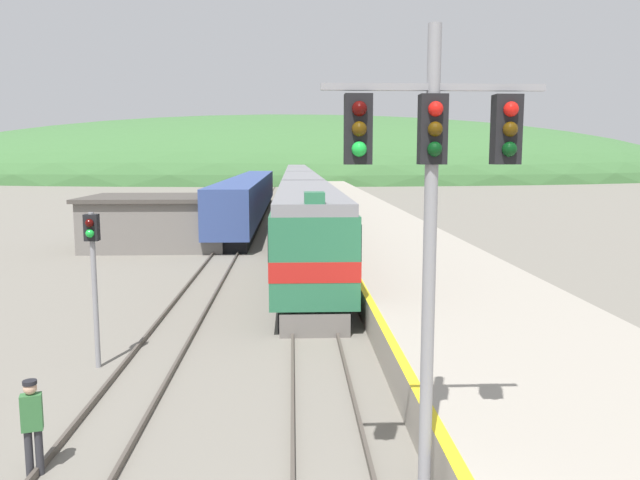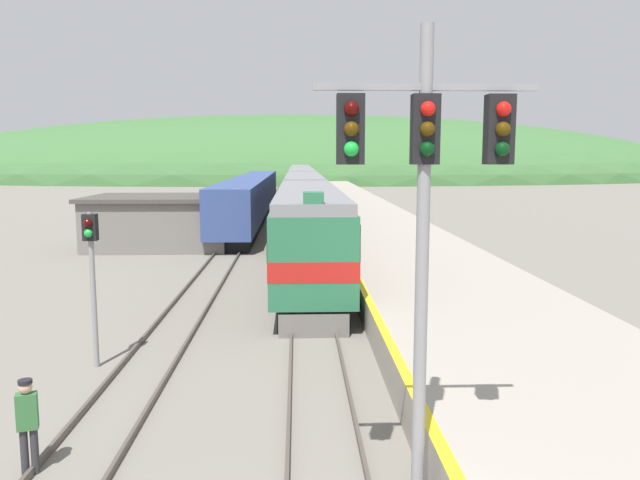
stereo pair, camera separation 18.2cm
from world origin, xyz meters
The scene contains 13 objects.
track_main centered at (0.00, 70.00, 0.08)m, with size 1.52×180.00×0.16m.
track_siding centered at (-4.62, 70.00, 0.08)m, with size 1.52×180.00×0.16m.
platform centered at (5.27, 50.00, 0.53)m, with size 7.13×140.00×1.06m.
distant_hills centered at (0.00, 154.77, 0.00)m, with size 206.75×93.04×31.74m.
station_shed centered at (-9.03, 32.70, 1.64)m, with size 8.98×6.85×3.25m.
express_train_lead_car centered at (0.00, 21.79, 2.33)m, with size 2.94×19.05×4.62m.
carriage_second centered at (0.00, 42.88, 2.31)m, with size 2.93×20.91×4.26m.
carriage_third centered at (0.00, 64.67, 2.31)m, with size 2.93×20.91×4.26m.
carriage_fourth centered at (0.00, 86.45, 2.31)m, with size 2.93×20.91×4.26m.
siding_train centered at (-4.62, 50.73, 1.98)m, with size 2.90×43.55×3.83m.
signal_mast_main centered at (1.38, 2.52, 5.25)m, with size 3.30×0.42×7.64m.
signal_post_siding centered at (-6.03, 10.02, 3.04)m, with size 0.36×0.42×4.26m.
track_worker centered at (-5.39, 4.19, 1.02)m, with size 0.41×0.31×1.79m.
Camera 2 is at (-0.51, -6.67, 5.76)m, focal length 35.00 mm.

